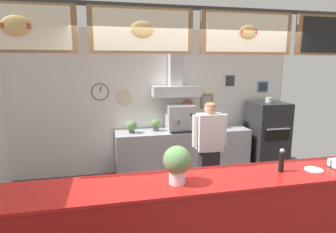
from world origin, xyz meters
TOP-DOWN VIEW (x-y plane):
  - back_wall_assembly at (0.02, 2.39)m, footprint 5.51×2.71m
  - service_counter at (0.00, -0.37)m, footprint 4.63×0.64m
  - back_prep_counter at (0.47, 2.14)m, footprint 2.56×0.62m
  - pizza_oven at (2.20, 2.04)m, footprint 0.67×0.73m
  - shop_worker at (0.53, 0.88)m, footprint 0.53×0.24m
  - espresso_machine at (0.41, 2.12)m, footprint 0.51×0.45m
  - potted_rosemary at (-0.51, 2.11)m, footprint 0.20×0.20m
  - potted_sage at (1.00, 2.18)m, footprint 0.20×0.20m
  - potted_thyme at (-0.05, 2.17)m, footprint 0.17×0.17m
  - condiment_plate at (1.26, -0.41)m, footprint 0.19×0.19m
  - basil_vase at (-0.29, -0.42)m, footprint 0.27×0.27m
  - pepper_grinder at (0.87, -0.37)m, footprint 0.06×0.06m
  - napkin_holder at (1.56, -0.39)m, footprint 0.16×0.15m

SIDE VIEW (x-z plane):
  - back_prep_counter at x=0.47m, z-range -0.01..0.90m
  - service_counter at x=0.00m, z-range 0.00..1.00m
  - pizza_oven at x=2.20m, z-range -0.05..1.45m
  - shop_worker at x=0.53m, z-range 0.06..1.67m
  - condiment_plate at x=1.26m, z-range 1.00..1.02m
  - potted_thyme at x=-0.05m, z-range 0.92..1.15m
  - potted_rosemary at x=-0.51m, z-range 0.92..1.15m
  - potted_sage at x=1.00m, z-range 0.92..1.16m
  - napkin_holder at x=1.56m, z-range 0.99..1.10m
  - pepper_grinder at x=0.87m, z-range 1.00..1.26m
  - espresso_machine at x=0.41m, z-range 0.90..1.38m
  - basil_vase at x=-0.29m, z-range 1.02..1.40m
  - back_wall_assembly at x=0.02m, z-range 0.09..2.88m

